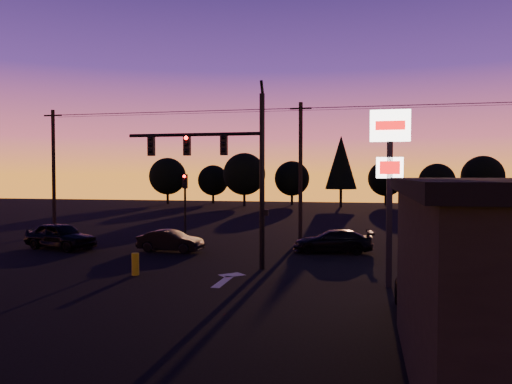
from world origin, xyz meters
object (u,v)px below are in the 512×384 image
bollard (135,264)px  car_mid (171,241)px  secondary_signal (185,198)px  suv_parked (435,299)px  pylon_sign (390,159)px  car_right (333,241)px  car_left (60,236)px  traffic_signal_mast (228,162)px

bollard → car_mid: size_ratio=0.26×
secondary_signal → suv_parked: size_ratio=0.95×
bollard → car_mid: 6.54m
pylon_sign → car_right: size_ratio=1.55×
car_right → bollard: bearing=-51.4°
pylon_sign → bollard: (-10.56, 0.01, -4.44)m
secondary_signal → car_left: bearing=-147.4°
bollard → suv_parked: bearing=-20.0°
pylon_sign → bollard: pylon_sign is taller
car_mid → suv_parked: suv_parked is taller
traffic_signal_mast → car_right: 8.31m
car_mid → car_right: car_right is taller
secondary_signal → car_right: secondary_signal is taller
car_mid → car_right: bearing=-76.7°
secondary_signal → bollard: (1.44, -9.97, -2.38)m
traffic_signal_mast → secondary_signal: bearing=123.2°
secondary_signal → bollard: bearing=-81.8°
traffic_signal_mast → bollard: size_ratio=8.99×
bollard → car_right: bearing=45.3°
secondary_signal → suv_parked: secondary_signal is taller
car_right → car_left: bearing=-89.3°
suv_parked → bollard: bearing=160.3°
secondary_signal → pylon_sign: 15.75m
traffic_signal_mast → car_left: (-11.09, 3.53, -4.17)m
pylon_sign → suv_parked: pylon_sign is taller
suv_parked → car_left: bearing=152.3°
car_left → secondary_signal: bearing=-42.2°
secondary_signal → car_left: 7.64m
suv_parked → traffic_signal_mast: bearing=141.0°
traffic_signal_mast → car_mid: traffic_signal_mast is taller
pylon_sign → bollard: size_ratio=7.12×
car_right → suv_parked: 12.83m
car_left → car_right: bearing=-67.5°
secondary_signal → car_mid: (0.44, -3.52, -2.25)m
traffic_signal_mast → suv_parked: bearing=-39.4°
bollard → car_left: size_ratio=0.21×
bollard → car_left: car_left is taller
car_right → suv_parked: same height
car_left → pylon_sign: bearing=-93.1°
secondary_signal → car_mid: bearing=-82.9°
bollard → pylon_sign: bearing=-0.1°
pylon_sign → car_mid: (-11.56, 6.47, -4.30)m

